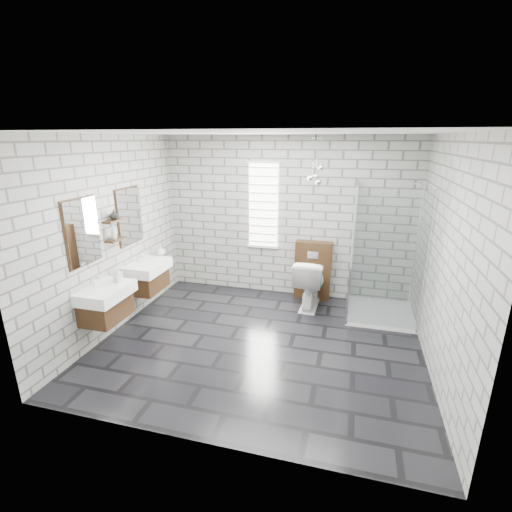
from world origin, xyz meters
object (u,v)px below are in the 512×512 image
at_px(vanity_left, 103,294).
at_px(toilet, 310,283).
at_px(cistern_panel, 313,270).
at_px(vanity_right, 145,268).
at_px(shower_enclosure, 376,287).

relative_size(vanity_left, toilet, 1.91).
relative_size(cistern_panel, toilet, 1.22).
relative_size(vanity_left, cistern_panel, 1.57).
xyz_separation_m(vanity_left, toilet, (2.40, 1.92, -0.35)).
bearing_deg(cistern_panel, vanity_right, -151.87).
xyz_separation_m(cistern_panel, shower_enclosure, (1.01, -0.52, 0.00)).
bearing_deg(toilet, vanity_right, 23.05).
distance_m(cistern_panel, toilet, 0.38).
bearing_deg(vanity_right, cistern_panel, 28.13).
height_order(vanity_right, cistern_panel, vanity_right).
xyz_separation_m(vanity_right, cistern_panel, (2.40, 1.28, -0.26)).
bearing_deg(shower_enclosure, cistern_panel, 152.81).
relative_size(vanity_right, toilet, 1.91).
bearing_deg(toilet, cistern_panel, -87.90).
height_order(vanity_left, shower_enclosure, shower_enclosure).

